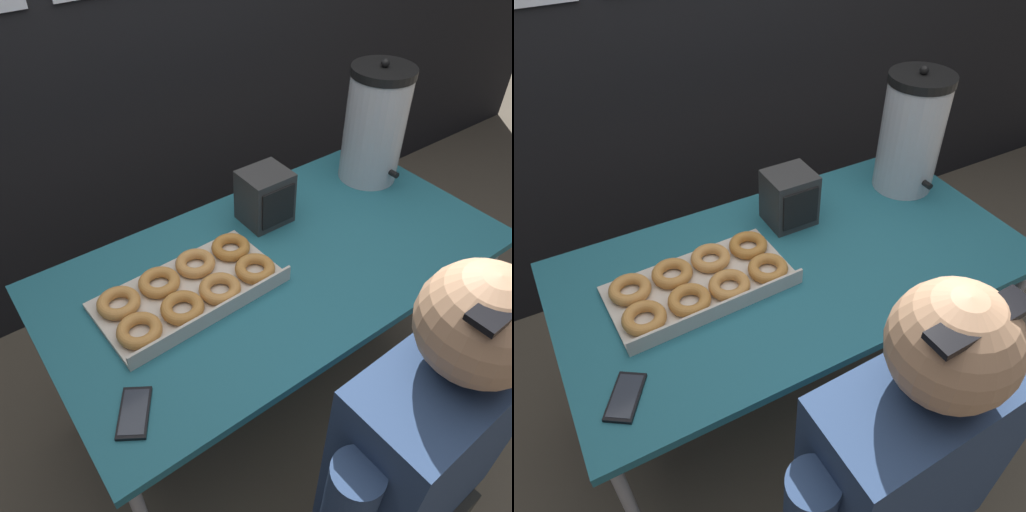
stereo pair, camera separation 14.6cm
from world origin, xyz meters
The scene contains 7 objects.
ground_plane centered at (0.00, 0.00, 0.00)m, with size 12.00×12.00×0.00m, color brown.
folding_table centered at (0.00, 0.00, 0.70)m, with size 1.44×0.76×0.75m.
donut_box centered at (-0.30, 0.03, 0.77)m, with size 0.54×0.30×0.05m.
coffee_urn centered at (0.56, 0.18, 0.96)m, with size 0.22×0.25×0.44m.
cell_phone centered at (-0.60, -0.22, 0.75)m, with size 0.13×0.15×0.01m.
space_heater centered at (0.09, 0.19, 0.84)m, with size 0.15×0.14×0.18m.
person_seated centered at (-0.13, -0.67, 0.61)m, with size 0.59×0.25×1.27m.
Camera 2 is at (-0.61, -0.96, 1.78)m, focal length 35.00 mm.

